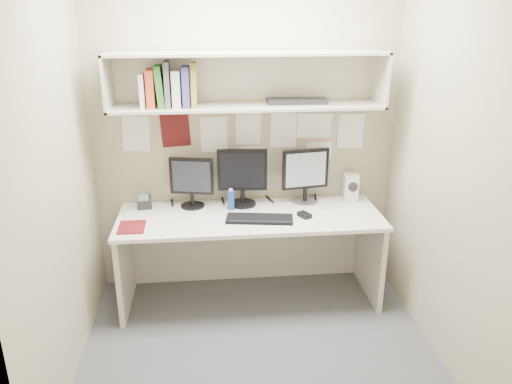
{
  "coord_description": "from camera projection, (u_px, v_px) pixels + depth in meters",
  "views": [
    {
      "loc": [
        -0.31,
        -2.85,
        2.21
      ],
      "look_at": [
        0.02,
        0.35,
        1.02
      ],
      "focal_mm": 35.0,
      "sensor_mm": 36.0,
      "label": 1
    }
  ],
  "objects": [
    {
      "name": "mouse",
      "position": [
        304.0,
        215.0,
        3.75
      ],
      "size": [
        0.11,
        0.12,
        0.03
      ],
      "primitive_type": "cube",
      "rotation": [
        0.0,
        0.0,
        0.48
      ],
      "color": "black",
      "rests_on": "desk"
    },
    {
      "name": "wall_right",
      "position": [
        450.0,
        163.0,
        3.11
      ],
      "size": [
        0.02,
        2.0,
        2.6
      ],
      "primitive_type": "cube",
      "color": "tan",
      "rests_on": "ground"
    },
    {
      "name": "book_stack",
      "position": [
        170.0,
        87.0,
        3.55
      ],
      "size": [
        0.4,
        0.2,
        0.32
      ],
      "color": "silver",
      "rests_on": "overhead_hutch"
    },
    {
      "name": "desk",
      "position": [
        250.0,
        257.0,
        3.93
      ],
      "size": [
        2.0,
        0.7,
        0.73
      ],
      "color": "silver",
      "rests_on": "floor"
    },
    {
      "name": "monitor_left",
      "position": [
        192.0,
        180.0,
        3.89
      ],
      "size": [
        0.34,
        0.19,
        0.4
      ],
      "rotation": [
        0.0,
        0.0,
        -0.21
      ],
      "color": "black",
      "rests_on": "desk"
    },
    {
      "name": "wall_back",
      "position": [
        246.0,
        131.0,
        3.93
      ],
      "size": [
        2.4,
        0.02,
        2.6
      ],
      "primitive_type": "cube",
      "color": "tan",
      "rests_on": "ground"
    },
    {
      "name": "keyboard",
      "position": [
        260.0,
        219.0,
        3.7
      ],
      "size": [
        0.51,
        0.25,
        0.02
      ],
      "primitive_type": "cube",
      "rotation": [
        0.0,
        0.0,
        -0.15
      ],
      "color": "black",
      "rests_on": "desk"
    },
    {
      "name": "monitor_center",
      "position": [
        242.0,
        175.0,
        3.92
      ],
      "size": [
        0.39,
        0.21,
        0.46
      ],
      "rotation": [
        0.0,
        0.0,
        -0.07
      ],
      "color": "black",
      "rests_on": "desk"
    },
    {
      "name": "hutch_tray",
      "position": [
        297.0,
        101.0,
        3.73
      ],
      "size": [
        0.45,
        0.19,
        0.03
      ],
      "primitive_type": "cube",
      "rotation": [
        0.0,
        0.0,
        -0.03
      ],
      "color": "black",
      "rests_on": "overhead_hutch"
    },
    {
      "name": "blue_bottle",
      "position": [
        231.0,
        200.0,
        3.88
      ],
      "size": [
        0.05,
        0.05,
        0.17
      ],
      "color": "#163E98",
      "rests_on": "desk"
    },
    {
      "name": "desk_phone",
      "position": [
        144.0,
        202.0,
        3.91
      ],
      "size": [
        0.12,
        0.11,
        0.13
      ],
      "rotation": [
        0.0,
        0.0,
        0.15
      ],
      "color": "black",
      "rests_on": "desk"
    },
    {
      "name": "wall_left",
      "position": [
        53.0,
        175.0,
        2.89
      ],
      "size": [
        0.02,
        2.0,
        2.6
      ],
      "primitive_type": "cube",
      "color": "tan",
      "rests_on": "ground"
    },
    {
      "name": "wall_front",
      "position": [
        285.0,
        242.0,
        2.07
      ],
      "size": [
        2.4,
        0.02,
        2.6
      ],
      "primitive_type": "cube",
      "color": "tan",
      "rests_on": "ground"
    },
    {
      "name": "monitor_right",
      "position": [
        305.0,
        174.0,
        3.97
      ],
      "size": [
        0.38,
        0.21,
        0.44
      ],
      "rotation": [
        0.0,
        0.0,
        0.16
      ],
      "color": "#A5A5AA",
      "rests_on": "desk"
    },
    {
      "name": "floor",
      "position": [
        259.0,
        348.0,
        3.45
      ],
      "size": [
        2.4,
        2.0,
        0.01
      ],
      "primitive_type": "cube",
      "color": "#46474B",
      "rests_on": "ground"
    },
    {
      "name": "overhead_hutch",
      "position": [
        247.0,
        79.0,
        3.66
      ],
      "size": [
        2.0,
        0.38,
        0.4
      ],
      "color": "beige",
      "rests_on": "wall_back"
    },
    {
      "name": "pinned_papers",
      "position": [
        246.0,
        137.0,
        3.95
      ],
      "size": [
        1.92,
        0.01,
        0.48
      ],
      "primitive_type": null,
      "color": "white",
      "rests_on": "wall_back"
    },
    {
      "name": "speaker",
      "position": [
        351.0,
        187.0,
        4.06
      ],
      "size": [
        0.12,
        0.13,
        0.22
      ],
      "rotation": [
        0.0,
        0.0,
        -0.1
      ],
      "color": "silver",
      "rests_on": "desk"
    },
    {
      "name": "maroon_notebook",
      "position": [
        132.0,
        227.0,
        3.57
      ],
      "size": [
        0.19,
        0.23,
        0.01
      ],
      "primitive_type": "cube",
      "rotation": [
        0.0,
        0.0,
        0.01
      ],
      "color": "#5F1014",
      "rests_on": "desk"
    }
  ]
}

